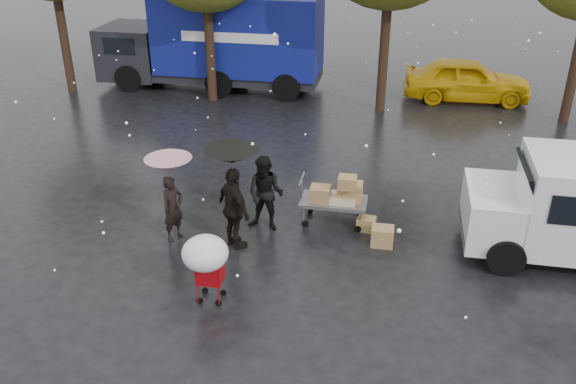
% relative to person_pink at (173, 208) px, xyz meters
% --- Properties ---
extents(ground, '(90.00, 90.00, 0.00)m').
position_rel_person_pink_xyz_m(ground, '(1.48, -0.62, -0.74)').
color(ground, black).
rests_on(ground, ground).
extents(person_pink, '(0.56, 0.64, 1.49)m').
position_rel_person_pink_xyz_m(person_pink, '(0.00, 0.00, 0.00)').
color(person_pink, black).
rests_on(person_pink, ground).
extents(person_middle, '(0.92, 0.76, 1.76)m').
position_rel_person_pink_xyz_m(person_middle, '(1.88, 0.79, 0.14)').
color(person_middle, black).
rests_on(person_middle, ground).
extents(person_black, '(1.10, 1.07, 1.85)m').
position_rel_person_pink_xyz_m(person_black, '(1.40, -0.09, 0.18)').
color(person_black, black).
rests_on(person_black, ground).
extents(umbrella_pink, '(1.00, 1.00, 1.93)m').
position_rel_person_pink_xyz_m(umbrella_pink, '(0.00, 0.00, 1.03)').
color(umbrella_pink, '#4C4C4C').
rests_on(umbrella_pink, ground).
extents(umbrella_black, '(1.15, 1.15, 2.27)m').
position_rel_person_pink_xyz_m(umbrella_black, '(1.40, -0.09, 1.38)').
color(umbrella_black, '#4C4C4C').
rests_on(umbrella_black, ground).
extents(vendor_cart, '(1.52, 0.80, 1.27)m').
position_rel_person_pink_xyz_m(vendor_cart, '(3.42, 1.33, -0.02)').
color(vendor_cart, slate).
rests_on(vendor_cart, ground).
extents(shopping_cart, '(0.84, 0.84, 1.46)m').
position_rel_person_pink_xyz_m(shopping_cart, '(1.45, -2.15, 0.32)').
color(shopping_cart, '#A7090F').
rests_on(shopping_cart, ground).
extents(blue_truck, '(8.30, 2.60, 3.50)m').
position_rel_person_pink_xyz_m(blue_truck, '(-2.22, 10.92, 1.01)').
color(blue_truck, navy).
rests_on(blue_truck, ground).
extents(box_ground_near, '(0.48, 0.38, 0.43)m').
position_rel_person_pink_xyz_m(box_ground_near, '(4.50, 0.56, -0.53)').
color(box_ground_near, olive).
rests_on(box_ground_near, ground).
extents(box_ground_far, '(0.44, 0.36, 0.31)m').
position_rel_person_pink_xyz_m(box_ground_far, '(4.11, 1.14, -0.59)').
color(box_ground_far, olive).
rests_on(box_ground_far, ground).
extents(yellow_taxi, '(4.50, 1.96, 1.51)m').
position_rel_person_pink_xyz_m(yellow_taxi, '(6.93, 11.07, 0.01)').
color(yellow_taxi, '#D9A50B').
rests_on(yellow_taxi, ground).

